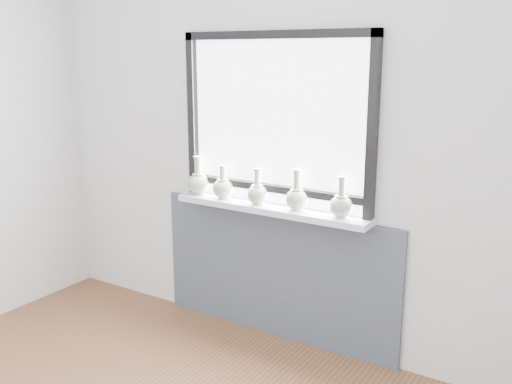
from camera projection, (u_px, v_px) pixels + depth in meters
The scene contains 9 objects.
back_wall at pixel (278, 140), 3.52m from camera, with size 3.60×0.02×2.60m, color silver.
apron_panel at pixel (275, 273), 3.70m from camera, with size 1.70×0.03×0.86m, color #45505D.
windowsill at pixel (270, 209), 3.54m from camera, with size 1.32×0.18×0.04m, color white.
window at pixel (276, 117), 3.45m from camera, with size 1.30×0.06×1.05m.
vase_a at pixel (199, 182), 3.81m from camera, with size 0.15×0.15×0.26m.
vase_b at pixel (223, 187), 3.70m from camera, with size 0.14×0.14×0.22m.
vase_c at pixel (257, 193), 3.55m from camera, with size 0.13×0.13×0.23m.
vase_d at pixel (297, 197), 3.42m from camera, with size 0.14×0.14×0.25m.
vase_e at pixel (341, 205), 3.27m from camera, with size 0.14×0.14×0.24m.
Camera 1 is at (1.75, -1.22, 1.82)m, focal length 40.00 mm.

